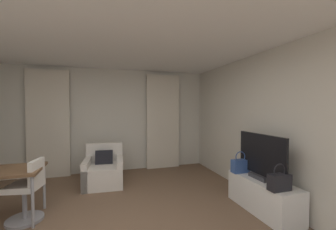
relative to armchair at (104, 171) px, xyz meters
name	(u,v)px	position (x,y,z in m)	size (l,w,h in m)	color
wall_window	(110,120)	(0.17, 0.94, 1.02)	(5.12, 0.06, 2.60)	beige
wall_right	(287,129)	(2.70, -2.09, 1.02)	(0.06, 6.12, 2.60)	beige
ceiling	(117,20)	(0.17, -2.09, 2.35)	(5.12, 6.12, 0.06)	white
curtain_left_panel	(48,124)	(-1.21, 0.81, 0.97)	(0.90, 0.06, 2.50)	beige
curtain_right_panel	(163,122)	(1.54, 0.81, 0.97)	(0.90, 0.06, 2.50)	beige
armchair	(104,171)	(0.00, 0.00, 0.00)	(0.84, 0.89, 0.83)	silver
desk_chair	(27,194)	(-1.05, -1.18, 0.11)	(0.48, 0.48, 0.88)	gray
tv_console	(263,195)	(2.38, -1.95, -0.03)	(0.46, 1.18, 0.50)	white
tv_flatscreen	(261,158)	(2.38, -1.91, 0.55)	(0.20, 0.98, 0.71)	#333338
handbag_primary	(240,165)	(2.26, -1.54, 0.34)	(0.30, 0.14, 0.37)	#335193
handbag_secondary	(279,182)	(2.27, -2.37, 0.34)	(0.30, 0.14, 0.37)	black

